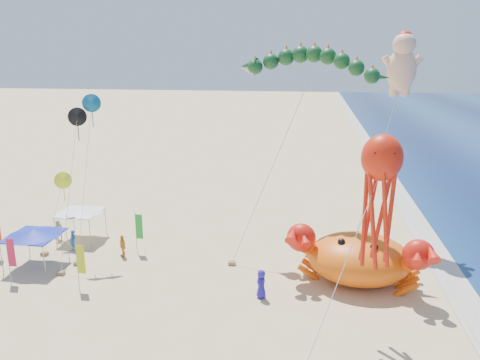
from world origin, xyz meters
The scene contains 11 objects.
ground centered at (0.00, 0.00, 0.00)m, with size 320.00×320.00×0.00m, color #D1B784.
foam_strip centered at (12.00, 0.00, 0.01)m, with size 320.00×320.00×0.00m, color silver.
crab_inflatable centered at (5.81, 1.73, 1.73)m, with size 8.95×6.86×3.92m.
dragon_kite centered at (2.15, 6.34, 13.47)m, with size 10.23×5.71×14.59m.
cherub_kite centered at (8.97, 10.40, 13.78)m, with size 4.63×5.54×16.04m.
octopus_kite centered at (5.79, -4.37, 7.96)m, with size 4.72×5.50×10.76m.
canopy_blue centered at (-16.25, 0.87, 2.44)m, with size 3.66×3.66×2.71m.
canopy_white centered at (-15.43, 5.95, 2.44)m, with size 3.39×3.39×2.71m.
feather_flags centered at (-14.31, 0.49, 2.01)m, with size 10.37×6.01×3.20m.
beachgoers centered at (-12.91, -0.48, 0.88)m, with size 18.56×12.14×1.84m.
small_kites centered at (-16.46, 2.78, 7.02)m, with size 9.46×9.57×11.72m.
Camera 1 is at (2.32, -26.87, 14.41)m, focal length 35.00 mm.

